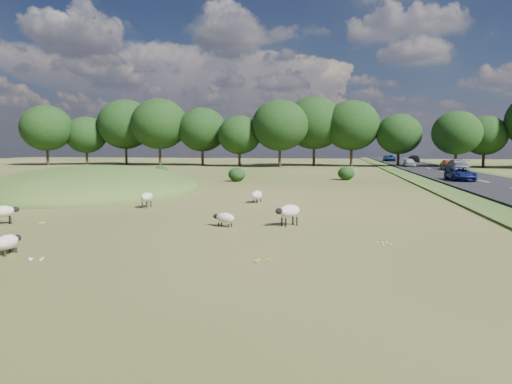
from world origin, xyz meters
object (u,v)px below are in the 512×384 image
at_px(sheep_3, 8,242).
at_px(car_1, 409,162).
at_px(car_0, 390,158).
at_px(sheep_4, 3,211).
at_px(car_6, 456,165).
at_px(sheep_5, 224,218).
at_px(car_2, 460,174).
at_px(sheep_0, 257,195).
at_px(sheep_2, 147,197).
at_px(sheep_1, 289,211).
at_px(car_7, 413,159).
at_px(car_3, 448,165).

bearing_deg(sheep_3, car_1, -21.05).
distance_m(car_0, car_1, 24.10).
xyz_separation_m(sheep_4, car_6, (30.43, 43.25, 0.41)).
height_order(sheep_5, car_2, car_2).
relative_size(sheep_5, car_1, 0.30).
height_order(sheep_0, sheep_2, sheep_2).
xyz_separation_m(sheep_1, car_7, (17.67, 72.00, 0.23)).
bearing_deg(car_0, car_6, -83.97).
distance_m(sheep_3, car_7, 83.03).
relative_size(car_0, car_7, 1.03).
bearing_deg(sheep_4, car_0, 24.46).
bearing_deg(sheep_5, car_7, -84.06).
bearing_deg(sheep_5, sheep_1, -145.42).
xyz_separation_m(car_0, car_7, (3.80, -5.53, 0.01)).
height_order(sheep_4, sheep_5, sheep_4).
bearing_deg(car_0, car_2, -90.00).
bearing_deg(car_7, sheep_3, 71.52).
xyz_separation_m(sheep_5, car_6, (20.44, 42.19, 0.62)).
bearing_deg(sheep_1, sheep_4, -36.56).
xyz_separation_m(sheep_4, sheep_5, (9.99, 1.06, -0.21)).
distance_m(sheep_0, sheep_3, 15.79).
height_order(sheep_0, car_6, car_6).
distance_m(car_1, car_6, 12.46).
height_order(car_3, car_6, car_6).
height_order(sheep_0, car_3, car_3).
xyz_separation_m(sheep_2, car_3, (26.22, 41.00, 0.28)).
bearing_deg(sheep_1, car_3, -155.30).
relative_size(car_1, car_2, 0.84).
relative_size(sheep_1, car_2, 0.28).
bearing_deg(sheep_0, car_2, 147.28).
xyz_separation_m(sheep_2, car_2, (22.42, 20.64, 0.25)).
bearing_deg(car_0, car_3, -83.21).
xyz_separation_m(sheep_1, car_3, (17.67, 45.59, 0.23)).
xyz_separation_m(sheep_2, car_7, (26.22, 67.41, 0.28)).
distance_m(sheep_3, car_6, 55.01).
relative_size(sheep_0, sheep_1, 1.09).
distance_m(sheep_0, sheep_5, 8.52).
relative_size(sheep_5, car_0, 0.24).
xyz_separation_m(sheep_2, car_0, (22.42, 72.94, 0.28)).
height_order(sheep_4, car_0, car_0).
xyz_separation_m(car_2, car_6, (3.80, 16.32, 0.14)).
distance_m(sheep_2, car_1, 53.74).
relative_size(sheep_0, sheep_5, 1.19).
bearing_deg(car_1, car_6, -72.25).
xyz_separation_m(sheep_0, car_1, (16.57, 45.54, 0.41)).
relative_size(sheep_2, car_1, 0.33).
bearing_deg(car_7, sheep_5, 74.28).
relative_size(sheep_0, sheep_3, 1.19).
bearing_deg(car_3, car_2, 79.43).
xyz_separation_m(sheep_1, car_6, (17.67, 41.55, 0.35)).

